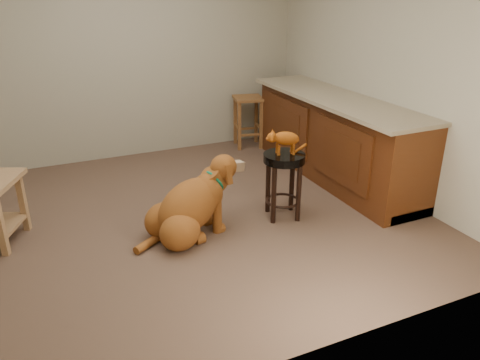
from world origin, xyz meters
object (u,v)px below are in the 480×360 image
golden_retriever (190,208)px  tabby_kitten (284,139)px  wood_stool (248,121)px  padded_stool (284,173)px

golden_retriever → tabby_kitten: size_ratio=2.69×
tabby_kitten → golden_retriever: bearing=-165.3°
wood_stool → tabby_kitten: tabby_kitten is taller
padded_stool → golden_retriever: 0.94m
padded_stool → wood_stool: wood_stool is taller
wood_stool → tabby_kitten: 2.17m
golden_retriever → wood_stool: bearing=39.9°
wood_stool → golden_retriever: size_ratio=0.60×
padded_stool → tabby_kitten: 0.32m
padded_stool → wood_stool: size_ratio=0.93×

